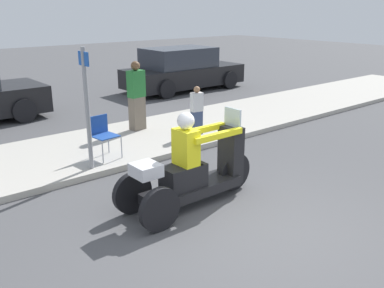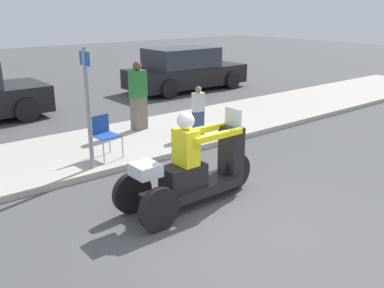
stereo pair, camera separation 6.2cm
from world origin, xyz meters
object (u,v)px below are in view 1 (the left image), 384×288
object	(u,v)px
motorcycle_trike	(192,172)
folding_chair_curbside	(102,132)
spectator_mid_group	(137,97)
parked_car_lot_far	(182,70)
street_sign	(87,105)
spectator_end_of_line	(197,111)

from	to	relation	value
motorcycle_trike	folding_chair_curbside	xyz separation A→B (m)	(-0.15, 2.59, 0.09)
spectator_mid_group	parked_car_lot_far	world-z (taller)	spectator_mid_group
motorcycle_trike	street_sign	xyz separation A→B (m)	(-0.63, 2.16, 0.78)
spectator_end_of_line	spectator_mid_group	xyz separation A→B (m)	(-0.85, 1.22, 0.25)
folding_chair_curbside	motorcycle_trike	bearing A→B (deg)	-86.58
street_sign	parked_car_lot_far	bearing A→B (deg)	40.39
motorcycle_trike	street_sign	distance (m)	2.38
spectator_mid_group	folding_chair_curbside	distance (m)	2.06
folding_chair_curbside	street_sign	bearing A→B (deg)	-137.60
spectator_end_of_line	parked_car_lot_far	size ratio (longest dim) A/B	0.25
spectator_end_of_line	parked_car_lot_far	bearing A→B (deg)	54.80
street_sign	motorcycle_trike	bearing A→B (deg)	-73.81
spectator_mid_group	spectator_end_of_line	bearing A→B (deg)	-55.21
spectator_mid_group	parked_car_lot_far	distance (m)	5.88
motorcycle_trike	spectator_end_of_line	world-z (taller)	motorcycle_trike
street_sign	spectator_mid_group	bearing A→B (deg)	38.88
spectator_end_of_line	spectator_mid_group	world-z (taller)	spectator_mid_group
spectator_end_of_line	street_sign	bearing A→B (deg)	-171.04
motorcycle_trike	street_sign	size ratio (longest dim) A/B	1.10
folding_chair_curbside	parked_car_lot_far	xyz separation A→B (m)	(6.04, 5.11, 0.10)
folding_chair_curbside	street_sign	size ratio (longest dim) A/B	0.37
folding_chair_curbside	parked_car_lot_far	bearing A→B (deg)	40.23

